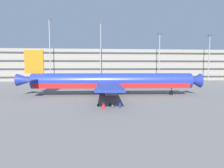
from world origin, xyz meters
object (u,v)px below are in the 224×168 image
at_px(airliner, 111,82).
at_px(backpack_purple, 112,106).
at_px(suitcase_black, 116,104).
at_px(backpack_large, 98,105).
at_px(suitcase_upright, 104,104).
at_px(backpack_silver, 110,105).
at_px(suitcase_red, 120,105).
at_px(suitcase_scuffed, 103,107).

height_order(airliner, backpack_purple, airliner).
xyz_separation_m(suitcase_black, backpack_large, (-2.86, 0.54, -0.18)).
height_order(suitcase_black, backpack_purple, suitcase_black).
relative_size(suitcase_upright, backpack_purple, 1.81).
bearing_deg(airliner, backpack_silver, -94.64).
distance_m(suitcase_upright, backpack_silver, 1.24).
bearing_deg(suitcase_red, backpack_large, 158.60).
xyz_separation_m(suitcase_black, backpack_purple, (-0.61, -0.71, -0.18)).
distance_m(suitcase_black, backpack_large, 2.92).
bearing_deg(backpack_purple, backpack_large, 150.94).
bearing_deg(airliner, suitcase_red, -87.93).
xyz_separation_m(suitcase_scuffed, backpack_silver, (1.22, 2.14, -0.14)).
height_order(suitcase_black, suitcase_red, same).
bearing_deg(suitcase_scuffed, suitcase_black, 37.12).
distance_m(suitcase_black, suitcase_red, 1.02).
xyz_separation_m(suitcase_scuffed, suitcase_red, (2.70, 0.77, 0.02)).
relative_size(suitcase_scuffed, backpack_silver, 1.68).
height_order(airliner, suitcase_black, airliner).
xyz_separation_m(suitcase_upright, suitcase_scuffed, (-0.09, -1.65, -0.02)).
bearing_deg(backpack_purple, suitcase_black, 49.24).
bearing_deg(suitcase_red, backpack_silver, 137.09).
bearing_deg(suitcase_red, suitcase_scuffed, -164.10).
distance_m(airliner, suitcase_black, 13.02).
distance_m(airliner, backpack_large, 12.88).
xyz_separation_m(backpack_large, backpack_silver, (1.99, 0.02, 0.02)).
distance_m(suitcase_red, backpack_silver, 2.03).
bearing_deg(backpack_silver, suitcase_red, -42.91).
bearing_deg(backpack_large, suitcase_scuffed, -70.12).
xyz_separation_m(suitcase_upright, backpack_purple, (1.39, -0.78, -0.17)).
bearing_deg(suitcase_upright, airliner, 80.52).
xyz_separation_m(suitcase_scuffed, backpack_large, (-0.77, 2.13, -0.16)).
relative_size(suitcase_upright, suitcase_red, 1.08).
bearing_deg(backpack_purple, suitcase_upright, 150.81).
height_order(airliner, suitcase_scuffed, airliner).
relative_size(airliner, backpack_purple, 79.36).
distance_m(suitcase_scuffed, backpack_large, 2.27).
xyz_separation_m(suitcase_upright, backpack_large, (-0.86, 0.48, -0.17)).
distance_m(airliner, suitcase_scuffed, 14.75).
height_order(suitcase_red, backpack_large, suitcase_red).
distance_m(suitcase_red, backpack_purple, 1.23).
bearing_deg(suitcase_scuffed, backpack_purple, 30.56).
bearing_deg(airliner, backpack_purple, -93.09).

